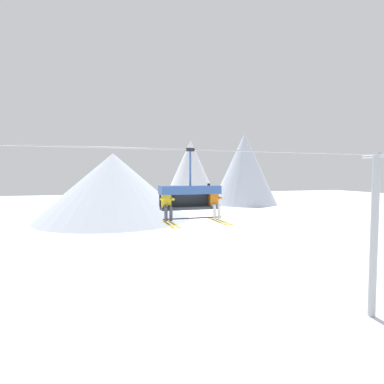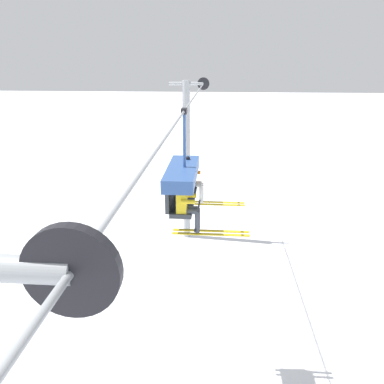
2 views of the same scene
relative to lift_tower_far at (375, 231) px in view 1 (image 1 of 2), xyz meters
The scene contains 9 objects.
ground_plane 10.11m from the lift_tower_far, behind, with size 200.00×200.00×0.00m, color white.
mountain_peak_west 38.63m from the lift_tower_far, 105.84° to the left, with size 23.86×23.86×10.29m.
mountain_peak_central 53.22m from the lift_tower_far, 82.57° to the left, with size 13.30×13.30×14.57m.
mountain_peak_east 56.61m from the lift_tower_far, 69.10° to the left, with size 15.34×15.34×16.72m.
lift_tower_far is the anchor object (origin of this frame).
lift_cable 8.91m from the lift_tower_far, behind, with size 18.22×0.05×0.05m.
chairlift_chair 9.82m from the lift_tower_far, behind, with size 2.20×0.74×2.50m.
skier_yellow 10.65m from the lift_tower_far, behind, with size 0.46×1.70×1.23m.
skier_orange 8.92m from the lift_tower_far, behind, with size 0.48×1.70×1.34m.
Camera 1 is at (-3.54, -11.07, 6.95)m, focal length 28.00 mm.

